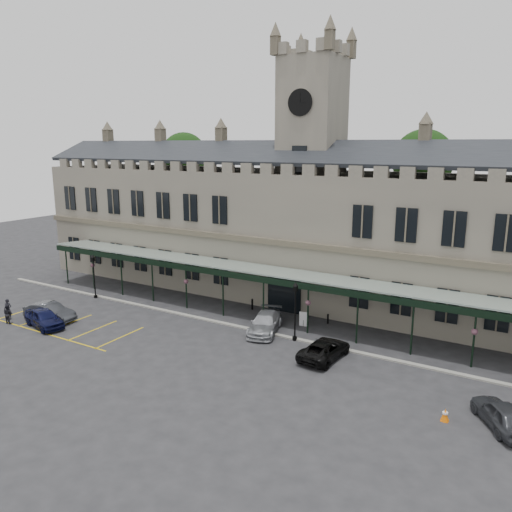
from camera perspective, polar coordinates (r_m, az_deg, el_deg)
The scene contains 21 objects.
ground at distance 36.02m, azimuth -4.96°, elevation -11.19°, with size 140.00×140.00×0.00m, color #262629.
station_building at distance 47.46m, azimuth 6.11°, elevation 2.82°, with size 60.00×10.36×17.30m.
clock_tower at distance 46.86m, azimuth 6.35°, elevation 10.87°, with size 5.60×5.60×24.80m.
canopy at distance 41.07m, azimuth 1.04°, elevation -4.51°, with size 50.00×4.10×4.30m.
kerb at distance 40.24m, azimuth -0.37°, elevation -8.42°, with size 60.00×0.40×0.12m, color gray.
parking_markings at distance 44.23m, azimuth -21.21°, elevation -7.41°, with size 16.00×6.00×0.01m, color gold, non-canonical shape.
tree_behind_left at distance 66.18m, azimuth -8.21°, elevation 11.08°, with size 6.00×6.00×16.00m.
tree_behind_mid at distance 52.93m, azimuth 18.53°, elevation 10.18°, with size 6.00×6.00×16.00m.
lamp_post_left at distance 50.15m, azimuth -18.04°, elevation -1.79°, with size 0.41×0.41×4.30m.
lamp_post_mid at distance 37.51m, azimuth 4.51°, elevation -5.74°, with size 0.43×0.43×4.58m.
traffic_cone at distance 29.87m, azimuth 20.80°, elevation -16.61°, with size 0.45×0.45×0.72m.
sign_board at distance 41.14m, azimuth 5.45°, elevation -7.20°, with size 0.70×0.16×1.21m.
bollard_left at distance 44.95m, azimuth -0.43°, elevation -5.53°, with size 0.17×0.17×0.98m, color black.
bollard_right at distance 41.99m, azimuth 8.21°, elevation -7.12°, with size 0.15×0.15×0.82m, color black.
car_left_a at distance 44.22m, azimuth -23.06°, elevation -6.54°, with size 1.79×4.45×1.51m, color black.
car_left_b at distance 45.59m, azimuth -22.51°, elevation -5.92°, with size 1.60×4.60×1.52m, color #313338.
car_taxi at distance 39.70m, azimuth 1.05°, elevation -7.66°, with size 2.09×5.14×1.49m, color #96989D.
car_van at distance 35.42m, azimuth 7.83°, elevation -10.52°, with size 2.20×4.77×1.33m, color black.
car_right_a at distance 30.26m, azimuth 26.30°, elevation -15.94°, with size 1.71×4.25×1.45m, color #313338.
person_a at distance 47.33m, azimuth -26.49°, elevation -5.47°, with size 0.65×0.42×1.77m, color black.
person_b at distance 46.32m, azimuth -26.48°, elevation -5.95°, with size 0.78×0.61×1.61m, color black.
Camera 1 is at (19.31, -26.67, 14.58)m, focal length 35.00 mm.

